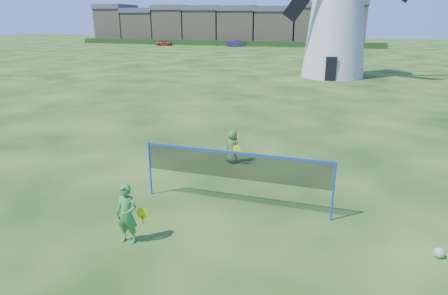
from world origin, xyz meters
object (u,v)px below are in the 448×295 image
object	(u,v)px
badminton_net	(235,166)
play_ball	(439,253)
car_left	(164,43)
car_right	(236,43)
windmill	(337,10)
player_boy	(233,147)
player_girl	(127,214)

from	to	relation	value
badminton_net	play_ball	xyz separation A→B (m)	(4.76, -0.96, -1.03)
car_left	car_right	bearing A→B (deg)	-90.44
windmill	car_left	size ratio (longest dim) A/B	4.90
windmill	car_left	xyz separation A→B (m)	(-33.71, 35.23, -5.04)
windmill	player_boy	bearing A→B (deg)	-95.16
windmill	player_boy	distance (m)	24.16
windmill	player_girl	size ratio (longest dim) A/B	11.50
badminton_net	player_girl	bearing A→B (deg)	-126.02
car_right	player_boy	bearing A→B (deg)	-170.32
badminton_net	car_left	world-z (taller)	badminton_net
player_boy	play_ball	world-z (taller)	player_boy
car_right	play_ball	bearing A→B (deg)	-166.64
player_boy	car_left	size ratio (longest dim) A/B	0.35
play_ball	car_right	size ratio (longest dim) A/B	0.06
windmill	car_right	size ratio (longest dim) A/B	4.44
play_ball	car_left	distance (m)	73.22
windmill	play_ball	size ratio (longest dim) A/B	72.62
windmill	player_girl	world-z (taller)	windmill
windmill	badminton_net	size ratio (longest dim) A/B	3.16
play_ball	badminton_net	bearing A→B (deg)	168.56
windmill	badminton_net	world-z (taller)	windmill
play_ball	car_left	world-z (taller)	car_left
windmill	badminton_net	bearing A→B (deg)	-92.33
car_left	windmill	bearing A→B (deg)	-144.22
car_left	car_right	distance (m)	14.19
car_left	car_right	world-z (taller)	car_right
windmill	car_left	world-z (taller)	windmill
player_boy	car_right	distance (m)	63.10
player_boy	windmill	bearing A→B (deg)	-72.28
player_girl	car_left	bearing A→B (deg)	115.33
player_girl	car_left	distance (m)	71.43
player_girl	car_left	size ratio (longest dim) A/B	0.43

